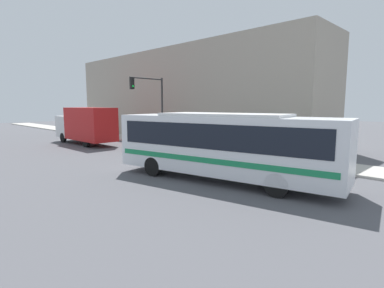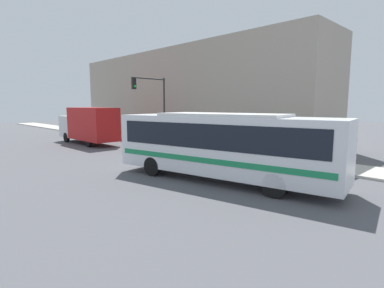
{
  "view_description": "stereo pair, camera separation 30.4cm",
  "coord_description": "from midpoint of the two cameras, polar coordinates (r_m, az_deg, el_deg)",
  "views": [
    {
      "loc": [
        -11.29,
        -6.85,
        3.51
      ],
      "look_at": [
        0.46,
        4.68,
        1.35
      ],
      "focal_mm": 28.0,
      "sensor_mm": 36.0,
      "label": 1
    },
    {
      "loc": [
        -11.07,
        -7.06,
        3.51
      ],
      "look_at": [
        0.46,
        4.68,
        1.35
      ],
      "focal_mm": 28.0,
      "sensor_mm": 36.0,
      "label": 2
    }
  ],
  "objects": [
    {
      "name": "pedestrian_near_corner",
      "position": [
        21.56,
        6.38,
        0.93
      ],
      "size": [
        0.34,
        0.34,
        1.83
      ],
      "color": "slate",
      "rests_on": "sidewalk"
    },
    {
      "name": "city_bus",
      "position": [
        13.81,
        5.35,
        0.34
      ],
      "size": [
        4.42,
        10.92,
        3.12
      ],
      "rotation": [
        0.0,
        0.0,
        0.18
      ],
      "color": "silver",
      "rests_on": "ground_plane"
    },
    {
      "name": "fire_hydrant",
      "position": [
        19.01,
        14.39,
        -1.85
      ],
      "size": [
        0.25,
        0.34,
        0.75
      ],
      "color": "red",
      "rests_on": "sidewalk"
    },
    {
      "name": "ground_plane",
      "position": [
        13.62,
        12.23,
        -7.61
      ],
      "size": [
        120.0,
        120.0,
        0.0
      ],
      "primitive_type": "plane",
      "color": "#515156"
    },
    {
      "name": "sidewalk",
      "position": [
        32.15,
        -12.97,
        1.14
      ],
      "size": [
        3.01,
        70.0,
        0.13
      ],
      "color": "#B7B2A8",
      "rests_on": "ground_plane"
    },
    {
      "name": "parking_meter",
      "position": [
        22.83,
        0.28,
        1.15
      ],
      "size": [
        0.14,
        0.14,
        1.27
      ],
      "color": "#2D2D2D",
      "rests_on": "sidewalk"
    },
    {
      "name": "pedestrian_mid_block",
      "position": [
        27.16,
        -5.06,
        2.09
      ],
      "size": [
        0.34,
        0.34,
        1.66
      ],
      "color": "#47382D",
      "rests_on": "sidewalk"
    },
    {
      "name": "delivery_truck",
      "position": [
        28.37,
        -19.88,
        3.5
      ],
      "size": [
        2.2,
        7.83,
        3.26
      ],
      "color": "#B21919",
      "rests_on": "ground_plane"
    },
    {
      "name": "traffic_light_pole",
      "position": [
        25.12,
        -7.99,
        8.46
      ],
      "size": [
        3.28,
        0.35,
        5.63
      ],
      "color": "#2D2D2D",
      "rests_on": "sidewalk"
    },
    {
      "name": "building_facade",
      "position": [
        31.62,
        -2.25,
        9.17
      ],
      "size": [
        6.0,
        30.07,
        8.89
      ],
      "color": "#9E9384",
      "rests_on": "ground_plane"
    }
  ]
}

